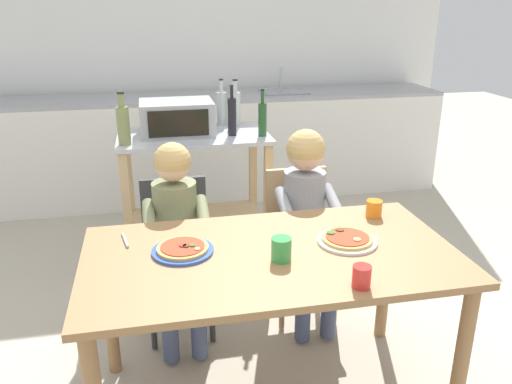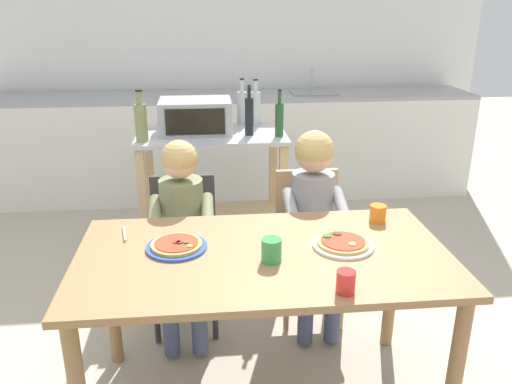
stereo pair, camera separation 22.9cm
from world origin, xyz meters
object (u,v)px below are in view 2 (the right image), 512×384
drinking_cup_red (346,282)px  serving_spoon (124,234)px  pizza_plate_white (343,244)px  dining_chair_right (309,234)px  child_in_grey_shirt (314,206)px  pizza_plate_blue_rimmed (177,246)px  dining_table (263,274)px  bottle_tall_green_wine (242,107)px  bottle_dark_olive_oil (256,107)px  child_in_olive_shirt (182,220)px  drinking_cup_green (271,250)px  bottle_slim_sauce (279,118)px  bottle_brown_beer (249,115)px  dining_chair_left (184,241)px  kitchen_island_cart (213,178)px  toaster_oven (196,116)px  bottle_clear_vinegar (141,121)px  drinking_cup_orange (378,213)px

drinking_cup_red → serving_spoon: drinking_cup_red is taller
pizza_plate_white → serving_spoon: pizza_plate_white is taller
dining_chair_right → drinking_cup_red: (-0.08, -1.02, 0.30)m
child_in_grey_shirt → pizza_plate_blue_rimmed: size_ratio=4.24×
dining_chair_right → dining_table: bearing=-115.3°
bottle_tall_green_wine → drinking_cup_red: size_ratio=3.77×
bottle_dark_olive_oil → pizza_plate_white: size_ratio=1.24×
dining_table → pizza_plate_white: 0.35m
bottle_dark_olive_oil → serving_spoon: bearing=-117.7°
child_in_olive_shirt → pizza_plate_blue_rimmed: child_in_olive_shirt is taller
pizza_plate_blue_rimmed → drinking_cup_red: size_ratio=3.03×
dining_chair_right → drinking_cup_green: bearing=-111.8°
bottle_slim_sauce → serving_spoon: size_ratio=2.08×
bottle_brown_beer → drinking_cup_red: (0.19, -1.62, -0.24)m
serving_spoon → child_in_grey_shirt: bearing=21.6°
bottle_tall_green_wine → child_in_olive_shirt: size_ratio=0.30×
dining_chair_right → pizza_plate_blue_rimmed: (-0.68, -0.63, 0.27)m
bottle_slim_sauce → serving_spoon: (-0.82, -1.02, -0.27)m
bottle_dark_olive_oil → dining_chair_left: size_ratio=0.38×
kitchen_island_cart → child_in_olive_shirt: child_in_olive_shirt is taller
toaster_oven → drinking_cup_red: 1.81m
kitchen_island_cart → bottle_brown_beer: size_ratio=3.01×
bottle_dark_olive_oil → child_in_olive_shirt: bottle_dark_olive_oil is taller
bottle_slim_sauce → dining_chair_left: size_ratio=0.36×
toaster_oven → dining_chair_left: 0.90m
pizza_plate_white → serving_spoon: bearing=167.5°
bottle_tall_green_wine → dining_chair_left: (-0.38, -0.92, -0.54)m
bottle_tall_green_wine → bottle_brown_beer: size_ratio=0.99×
bottle_dark_olive_oil → dining_chair_left: 1.14m
dining_table → toaster_oven: bearing=101.1°
dining_table → dining_chair_left: 0.77m
bottle_brown_beer → drinking_cup_green: bearing=-91.4°
bottle_clear_vinegar → pizza_plate_white: bearing=-51.9°
kitchen_island_cart → child_in_olive_shirt: size_ratio=0.91×
drinking_cup_orange → child_in_olive_shirt: bearing=162.3°
dining_chair_right → child_in_olive_shirt: 0.72m
dining_table → dining_chair_right: 0.79m
bottle_dark_olive_oil → serving_spoon: (-0.70, -1.33, -0.28)m
pizza_plate_white → drinking_cup_green: 0.32m
dining_chair_left → pizza_plate_white: 0.98m
child_in_grey_shirt → child_in_olive_shirt: bearing=-177.1°
bottle_clear_vinegar → dining_chair_right: (0.92, -0.50, -0.54)m
bottle_clear_vinegar → child_in_grey_shirt: 1.16m
child_in_olive_shirt → drinking_cup_orange: bearing=-17.7°
dining_chair_right → drinking_cup_orange: dining_chair_right is taller
dining_chair_left → serving_spoon: (-0.23, -0.45, 0.26)m
bottle_tall_green_wine → drinking_cup_green: bottle_tall_green_wine is taller
bottle_brown_beer → drinking_cup_orange: bearing=-64.3°
bottle_brown_beer → bottle_slim_sauce: 0.19m
dining_chair_right → child_in_grey_shirt: (0.00, -0.12, 0.21)m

